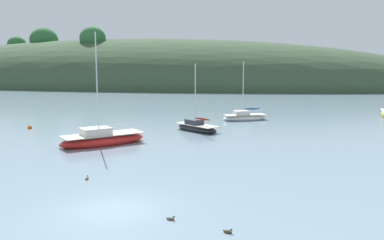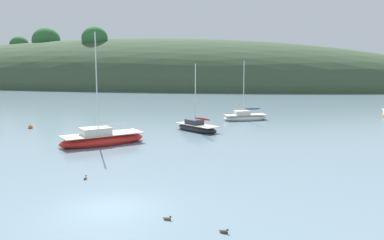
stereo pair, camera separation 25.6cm
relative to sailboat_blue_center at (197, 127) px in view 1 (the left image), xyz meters
The scene contains 9 objects.
ground_plane 21.19m from the sailboat_blue_center, 90.65° to the right, with size 400.00×400.00×0.00m, color slate.
far_shoreline_hill 65.92m from the sailboat_blue_center, 112.81° to the left, with size 150.00×36.00×26.13m.
sailboat_blue_center is the anchor object (origin of this frame).
sailboat_grey_yawl 9.86m from the sailboat_blue_center, 129.94° to the right, with size 6.65×6.43×9.01m.
sailboat_yellow_far 8.87m from the sailboat_blue_center, 62.88° to the left, with size 5.27×3.63×6.68m.
mooring_buoy_outer 16.28m from the sailboat_blue_center, behind, with size 0.44×0.44×0.54m.
duck_lead 22.13m from the sailboat_blue_center, 83.34° to the right, with size 0.43×0.23×0.24m.
duck_trailing 23.44m from the sailboat_blue_center, 77.54° to the right, with size 0.42×0.27×0.24m.
duck_lone_right 17.28m from the sailboat_blue_center, 101.47° to the right, with size 0.23×0.43×0.24m.
Camera 1 is at (6.65, -17.22, 6.71)m, focal length 39.27 mm.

